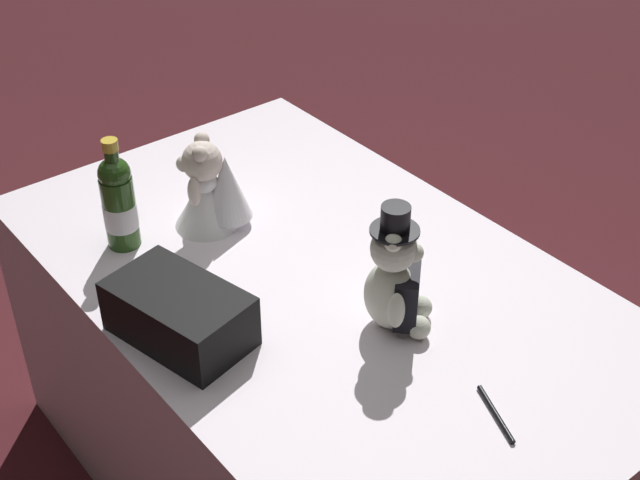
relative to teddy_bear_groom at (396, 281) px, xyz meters
name	(u,v)px	position (x,y,z in m)	size (l,w,h in m)	color
reception_table	(320,392)	(-0.22, -0.02, -0.47)	(1.53, 0.92, 0.71)	white
teddy_bear_groom	(396,281)	(0.00, 0.00, 0.00)	(0.15, 0.14, 0.29)	silver
teddy_bear_bride	(211,189)	(-0.54, -0.09, -0.01)	(0.19, 0.20, 0.23)	white
champagne_bottle	(119,201)	(-0.60, -0.29, 0.01)	(0.08, 0.08, 0.27)	#274918
signing_pen	(494,412)	(0.30, -0.03, -0.11)	(0.14, 0.07, 0.01)	black
gift_case_black	(179,314)	(-0.24, -0.36, -0.05)	(0.32, 0.23, 0.12)	black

